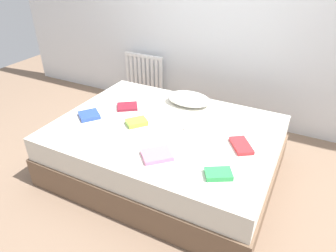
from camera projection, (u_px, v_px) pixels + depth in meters
name	position (u px, v px, depth m)	size (l,w,h in m)	color
ground_plane	(166.00, 170.00, 3.00)	(8.00, 8.00, 0.00)	#7F6651
back_wall	(222.00, 0.00, 3.32)	(6.00, 0.10, 2.80)	silver
bed	(166.00, 150.00, 2.87)	(2.00, 1.50, 0.50)	brown
radiator	(144.00, 75.00, 4.08)	(0.56, 0.04, 0.57)	white
pillow	(189.00, 99.00, 3.11)	(0.46, 0.30, 0.12)	white
textbook_maroon	(127.00, 107.00, 3.06)	(0.20, 0.17, 0.02)	maroon
textbook_red	(241.00, 146.00, 2.46)	(0.24, 0.13, 0.03)	red
textbook_lime	(137.00, 122.00, 2.77)	(0.18, 0.13, 0.04)	#8CC638
textbook_white	(196.00, 127.00, 2.71)	(0.19, 0.13, 0.03)	white
textbook_pink	(157.00, 155.00, 2.34)	(0.23, 0.18, 0.03)	pink
textbook_green	(218.00, 174.00, 2.15)	(0.19, 0.13, 0.04)	green
textbook_blue	(89.00, 115.00, 2.89)	(0.19, 0.18, 0.04)	#2847B7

